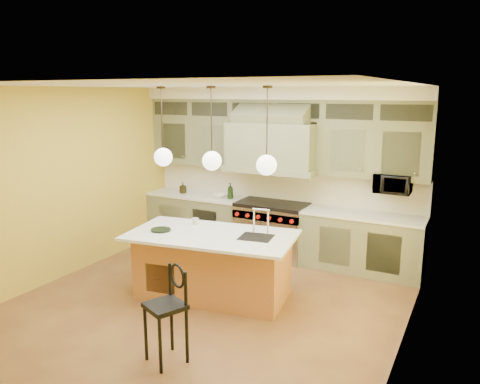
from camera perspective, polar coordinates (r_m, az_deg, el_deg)
The scene contains 18 objects.
floor at distance 6.56m, azimuth -3.92°, elevation -13.37°, with size 5.00×5.00×0.00m, color brown.
ceiling at distance 5.93m, azimuth -4.32°, elevation 12.85°, with size 5.00×5.00×0.00m, color white.
wall_back at distance 8.27m, azimuth 5.01°, elevation 2.50°, with size 5.00×5.00×0.00m, color gold.
wall_front at distance 4.25m, azimuth -22.23°, elevation -7.57°, with size 5.00×5.00×0.00m, color gold.
wall_left at distance 7.67m, azimuth -20.22°, elevation 1.06°, with size 5.00×5.00×0.00m, color gold.
wall_right at distance 5.26m, azimuth 19.83°, elevation -3.71°, with size 5.00×5.00×0.00m, color gold.
back_cabinetry at distance 8.04m, azimuth 4.27°, elevation 2.09°, with size 5.00×0.77×2.90m.
range at distance 8.17m, azimuth 3.92°, elevation -4.54°, with size 1.20×0.74×0.96m.
kitchen_island at distance 6.61m, azimuth -3.25°, elevation -8.71°, with size 2.43×1.53×1.35m.
counter_stool at distance 5.10m, azimuth -8.81°, elevation -13.80°, with size 0.49×0.49×1.06m.
microwave at distance 7.51m, azimuth 18.12°, elevation 0.97°, with size 0.54×0.37×0.30m, color black.
oil_bottle_a at distance 8.39m, azimuth -1.19°, elevation 0.13°, with size 0.11×0.11×0.29m, color black.
oil_bottle_b at distance 8.93m, azimuth -6.97°, elevation 0.53°, with size 0.10×0.10×0.21m, color black.
fruit_bowl at distance 8.53m, azimuth -2.61°, elevation -0.44°, with size 0.26×0.26×0.06m, color white.
cup at distance 6.87m, azimuth -5.49°, elevation -3.59°, with size 0.11×0.11×0.10m, color beige.
pendant_left at distance 6.69m, azimuth -9.35°, elevation 4.47°, with size 0.26×0.26×1.11m.
pendant_center at distance 6.25m, azimuth -3.45°, elevation 4.08°, with size 0.26×0.26×1.11m.
pendant_right at distance 5.88m, azimuth 3.26°, elevation 3.58°, with size 0.26×0.26×1.11m.
Camera 1 is at (3.13, -5.04, 2.81)m, focal length 35.00 mm.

